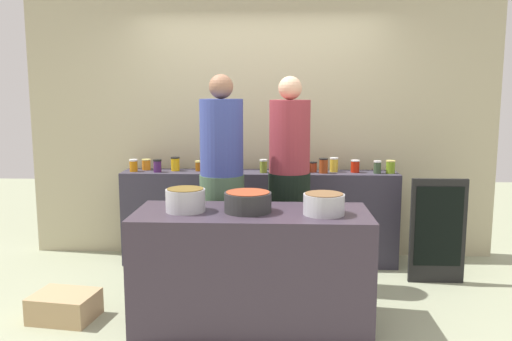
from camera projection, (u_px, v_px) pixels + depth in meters
name	position (u px, v px, depth m)	size (l,w,h in m)	color
ground	(254.00, 306.00, 4.24)	(12.00, 12.00, 0.00)	#9AA181
storefront_wall	(261.00, 111.00, 5.45)	(4.80, 0.12, 3.00)	#B9AF8B
display_shelf	(259.00, 218.00, 5.26)	(2.70, 0.36, 0.92)	#363241
prep_table	(252.00, 268.00, 3.88)	(1.70, 0.70, 0.85)	#382D3A
preserve_jar_0	(134.00, 165.00, 5.20)	(0.08, 0.08, 0.12)	orange
preserve_jar_1	(146.00, 164.00, 5.30)	(0.09, 0.09, 0.11)	orange
preserve_jar_2	(157.00, 166.00, 5.16)	(0.08, 0.08, 0.12)	#431D53
preserve_jar_3	(175.00, 164.00, 5.24)	(0.09, 0.09, 0.14)	gold
preserve_jar_4	(199.00, 166.00, 5.24)	(0.08, 0.08, 0.10)	#934D0D
preserve_jar_5	(230.00, 166.00, 5.21)	(0.09, 0.09, 0.10)	#CC640C
preserve_jar_6	(263.00, 166.00, 5.12)	(0.07, 0.07, 0.13)	olive
preserve_jar_7	(285.00, 166.00, 5.21)	(0.08, 0.08, 0.10)	red
preserve_jar_8	(303.00, 166.00, 5.15)	(0.08, 0.08, 0.12)	yellow
preserve_jar_9	(313.00, 167.00, 5.16)	(0.08, 0.08, 0.10)	#94351C
preserve_jar_10	(323.00, 166.00, 5.09)	(0.09, 0.09, 0.14)	#943916
preserve_jar_11	(334.00, 165.00, 5.17)	(0.08, 0.08, 0.14)	gold
preserve_jar_12	(355.00, 166.00, 5.14)	(0.09, 0.09, 0.12)	red
preserve_jar_13	(377.00, 167.00, 5.07)	(0.07, 0.07, 0.12)	#33482E
preserve_jar_14	(390.00, 167.00, 5.08)	(0.09, 0.09, 0.13)	olive
cooking_pot_left	(185.00, 200.00, 3.81)	(0.29, 0.29, 0.17)	#B7B7BC
cooking_pot_center	(248.00, 202.00, 3.80)	(0.34, 0.34, 0.15)	#2D2D2D
cooking_pot_right	(324.00, 204.00, 3.72)	(0.29, 0.29, 0.15)	#B7B7BC
cook_with_tongs	(222.00, 196.00, 4.42)	(0.37, 0.37, 1.85)	#446045
cook_in_cap	(289.00, 193.00, 4.58)	(0.36, 0.36, 1.83)	black
bread_crate	(65.00, 306.00, 3.99)	(0.46, 0.35, 0.20)	tan
chalkboard_sign	(438.00, 231.00, 4.70)	(0.49, 0.05, 0.95)	black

